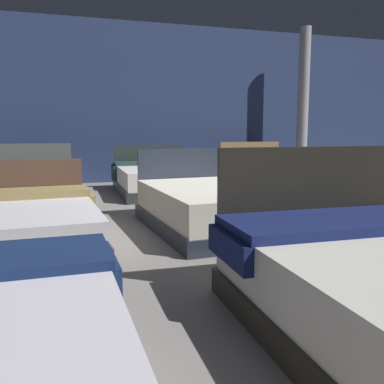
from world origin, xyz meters
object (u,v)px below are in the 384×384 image
at_px(bed_7, 159,180).
at_px(bed_6, 28,186).
at_px(bed_4, 214,207).
at_px(support_pillar, 303,104).
at_px(bed_5, 362,202).
at_px(bed_8, 266,176).
at_px(bed_3, 17,223).

bearing_deg(bed_7, bed_6, 178.63).
bearing_deg(bed_4, bed_7, 86.62).
height_order(bed_4, support_pillar, support_pillar).
bearing_deg(support_pillar, bed_5, -111.54).
height_order(bed_4, bed_8, bed_4).
bearing_deg(bed_8, support_pillar, 40.52).
xyz_separation_m(bed_4, support_pillar, (3.82, 4.19, 1.49)).
distance_m(bed_4, bed_8, 3.80).
distance_m(bed_3, bed_8, 5.40).
relative_size(bed_7, support_pillar, 0.58).
bearing_deg(bed_3, bed_8, 31.01).
bearing_deg(bed_8, bed_4, -124.05).
height_order(bed_5, bed_6, bed_6).
relative_size(bed_3, bed_7, 1.06).
bearing_deg(bed_3, bed_6, 88.21).
distance_m(bed_5, bed_8, 3.00).
distance_m(bed_4, bed_6, 3.78).
xyz_separation_m(bed_4, bed_5, (2.17, 0.03, -0.06)).
xyz_separation_m(bed_7, bed_8, (2.27, 0.10, -0.02)).
relative_size(bed_5, support_pillar, 0.60).
relative_size(bed_5, bed_8, 1.03).
distance_m(bed_4, bed_5, 2.18).
bearing_deg(bed_6, bed_8, 1.94).
bearing_deg(bed_3, support_pillar, 32.01).
distance_m(bed_3, bed_6, 2.99).
distance_m(bed_4, support_pillar, 5.86).
distance_m(bed_5, bed_7, 3.61).
relative_size(bed_6, bed_8, 1.03).
relative_size(bed_6, bed_7, 1.03).
bearing_deg(bed_8, bed_7, -174.42).
bearing_deg(bed_6, support_pillar, 12.83).
height_order(bed_5, bed_7, bed_7).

